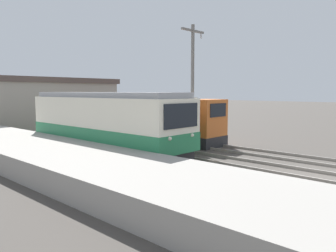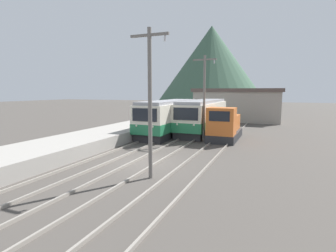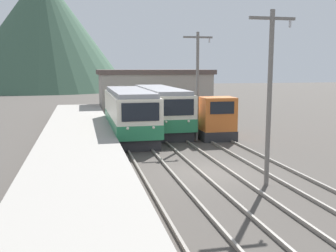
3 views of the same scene
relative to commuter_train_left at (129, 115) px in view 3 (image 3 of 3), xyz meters
The scene contains 12 objects.
ground_plane 11.07m from the commuter_train_left, 76.26° to the right, with size 200.00×200.00×0.00m, color #47423D.
platform_left 11.30m from the commuter_train_left, 108.94° to the right, with size 4.50×54.00×0.94m, color gray.
track_left 10.75m from the commuter_train_left, 90.00° to the right, with size 1.54×60.00×0.14m.
track_center 11.11m from the commuter_train_left, 75.25° to the right, with size 1.54×60.00×0.14m.
track_right 12.21m from the commuter_train_left, 61.40° to the right, with size 1.54×60.00×0.14m.
commuter_train_left is the anchor object (origin of this frame).
commuter_train_center 3.88m from the commuter_train_left, 43.74° to the left, with size 2.84×11.81×3.43m.
shunting_locomotive 5.89m from the commuter_train_left, ahead, with size 2.40×5.79×3.00m.
catenary_mast_near 13.99m from the commuter_train_left, 71.79° to the right, with size 2.00×0.20×7.35m.
catenary_mast_mid 5.61m from the commuter_train_left, 31.99° to the right, with size 2.00×0.20×7.35m.
station_building 16.09m from the commuter_train_left, 72.99° to the left, with size 12.60×6.30×4.77m.
mountain_backdrop 65.89m from the commuter_train_left, 99.61° to the left, with size 37.20×37.20×25.88m.
Camera 3 is at (-6.00, -17.54, 5.04)m, focal length 42.00 mm.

